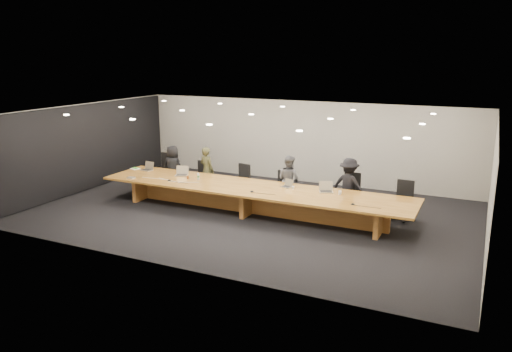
{
  "coord_description": "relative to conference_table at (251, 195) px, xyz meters",
  "views": [
    {
      "loc": [
        5.84,
        -12.01,
        4.35
      ],
      "look_at": [
        0.0,
        0.3,
        1.0
      ],
      "focal_mm": 35.0,
      "sensor_mm": 36.0,
      "label": 1
    }
  ],
  "objects": [
    {
      "name": "conference_table",
      "position": [
        0.0,
        0.0,
        0.0
      ],
      "size": [
        9.0,
        1.8,
        0.75
      ],
      "color": "brown",
      "rests_on": "ground"
    },
    {
      "name": "amber_mug",
      "position": [
        -2.11,
        0.03,
        0.27
      ],
      "size": [
        0.07,
        0.07,
        0.09
      ],
      "primitive_type": "cylinder",
      "rotation": [
        0.0,
        0.0,
        -0.04
      ],
      "color": "brown",
      "rests_on": "conference_table"
    },
    {
      "name": "mic_center",
      "position": [
        0.22,
        -0.42,
        0.24
      ],
      "size": [
        0.11,
        0.11,
        0.03
      ],
      "primitive_type": "cone",
      "rotation": [
        0.0,
        0.0,
        -0.0
      ],
      "color": "black",
      "rests_on": "conference_table"
    },
    {
      "name": "laptop_a",
      "position": [
        -3.9,
        0.41,
        0.37
      ],
      "size": [
        0.39,
        0.31,
        0.28
      ],
      "primitive_type": null,
      "rotation": [
        0.0,
        0.0,
        -0.15
      ],
      "color": "#BBAC8F",
      "rests_on": "conference_table"
    },
    {
      "name": "laptop_d",
      "position": [
        0.88,
        0.41,
        0.34
      ],
      "size": [
        0.34,
        0.3,
        0.23
      ],
      "primitive_type": null,
      "rotation": [
        0.0,
        0.0,
        -0.38
      ],
      "color": "tan",
      "rests_on": "conference_table"
    },
    {
      "name": "left_wall_panel",
      "position": [
        -5.94,
        0.0,
        0.85
      ],
      "size": [
        0.08,
        7.84,
        2.74
      ],
      "primitive_type": "cube",
      "color": "black",
      "rests_on": "ground"
    },
    {
      "name": "laptop_e",
      "position": [
        2.04,
        0.38,
        0.37
      ],
      "size": [
        0.44,
        0.38,
        0.29
      ],
      "primitive_type": null,
      "rotation": [
        0.0,
        0.0,
        0.39
      ],
      "color": "#B8AB8D",
      "rests_on": "conference_table"
    },
    {
      "name": "laptop_b",
      "position": [
        -2.5,
        0.3,
        0.38
      ],
      "size": [
        0.44,
        0.38,
        0.29
      ],
      "primitive_type": null,
      "rotation": [
        0.0,
        0.0,
        0.36
      ],
      "color": "#B6A78B",
      "rests_on": "conference_table"
    },
    {
      "name": "mic_right",
      "position": [
        2.97,
        -0.4,
        0.24
      ],
      "size": [
        0.13,
        0.13,
        0.03
      ],
      "primitive_type": "cone",
      "rotation": [
        0.0,
        0.0,
        0.22
      ],
      "color": "black",
      "rests_on": "conference_table"
    },
    {
      "name": "mic_left",
      "position": [
        -2.48,
        -0.38,
        0.24
      ],
      "size": [
        0.14,
        0.14,
        0.03
      ],
      "primitive_type": "cone",
      "rotation": [
        0.0,
        0.0,
        0.24
      ],
      "color": "black",
      "rests_on": "conference_table"
    },
    {
      "name": "lime_gadget",
      "position": [
        -4.35,
        0.43,
        0.26
      ],
      "size": [
        0.19,
        0.12,
        0.03
      ],
      "primitive_type": "cube",
      "rotation": [
        0.0,
        0.0,
        -0.13
      ],
      "color": "green",
      "rests_on": "notepad"
    },
    {
      "name": "person_d",
      "position": [
        2.41,
        1.27,
        0.25
      ],
      "size": [
        1.09,
        0.75,
        1.55
      ],
      "primitive_type": "imported",
      "rotation": [
        0.0,
        0.0,
        2.95
      ],
      "color": "black",
      "rests_on": "ground"
    },
    {
      "name": "person_c",
      "position": [
        0.61,
        1.26,
        0.21
      ],
      "size": [
        0.86,
        0.76,
        1.47
      ],
      "primitive_type": "imported",
      "rotation": [
        0.0,
        0.0,
        2.81
      ],
      "color": "#525254",
      "rests_on": "ground"
    },
    {
      "name": "chair_mid_right",
      "position": [
        0.38,
        1.18,
        -0.02
      ],
      "size": [
        0.58,
        0.58,
        0.99
      ],
      "primitive_type": null,
      "rotation": [
        0.0,
        0.0,
        -0.17
      ],
      "color": "black",
      "rests_on": "ground"
    },
    {
      "name": "back_wall",
      "position": [
        0.0,
        4.0,
        0.88
      ],
      "size": [
        12.0,
        0.02,
        2.8
      ],
      "primitive_type": "cube",
      "color": "beige",
      "rests_on": "ground"
    },
    {
      "name": "notepad",
      "position": [
        -4.35,
        0.41,
        0.24
      ],
      "size": [
        0.33,
        0.3,
        0.02
      ],
      "primitive_type": "cube",
      "rotation": [
        0.0,
        0.0,
        -0.32
      ],
      "color": "white",
      "rests_on": "conference_table"
    },
    {
      "name": "chair_left",
      "position": [
        -2.57,
        1.34,
        -0.03
      ],
      "size": [
        0.63,
        0.63,
        0.99
      ],
      "primitive_type": null,
      "rotation": [
        0.0,
        0.0,
        -0.29
      ],
      "color": "black",
      "rests_on": "ground"
    },
    {
      "name": "water_bottle",
      "position": [
        -1.77,
        0.08,
        0.33
      ],
      "size": [
        0.08,
        0.08,
        0.19
      ],
      "primitive_type": "cylinder",
      "rotation": [
        0.0,
        0.0,
        0.27
      ],
      "color": "silver",
      "rests_on": "conference_table"
    },
    {
      "name": "chair_far_left",
      "position": [
        -3.91,
        1.32,
        0.05
      ],
      "size": [
        0.62,
        0.62,
        1.14
      ],
      "primitive_type": null,
      "rotation": [
        0.0,
        0.0,
        -0.07
      ],
      "color": "black",
      "rests_on": "ground"
    },
    {
      "name": "ground",
      "position": [
        0.0,
        0.0,
        -0.52
      ],
      "size": [
        12.0,
        12.0,
        0.0
      ],
      "primitive_type": "plane",
      "color": "black",
      "rests_on": "ground"
    },
    {
      "name": "person_b",
      "position": [
        -2.19,
        1.26,
        0.23
      ],
      "size": [
        0.62,
        0.48,
        1.5
      ],
      "primitive_type": "imported",
      "rotation": [
        0.0,
        0.0,
        2.89
      ],
      "color": "#35351D",
      "rests_on": "ground"
    },
    {
      "name": "person_a",
      "position": [
        -3.45,
        1.22,
        0.21
      ],
      "size": [
        0.74,
        0.51,
        1.45
      ],
      "primitive_type": "imported",
      "rotation": [
        0.0,
        0.0,
        3.21
      ],
      "color": "black",
      "rests_on": "ground"
    },
    {
      "name": "av_box",
      "position": [
        -3.67,
        -0.63,
        0.25
      ],
      "size": [
        0.22,
        0.17,
        0.03
      ],
      "primitive_type": "cube",
      "rotation": [
        0.0,
        0.0,
        0.04
      ],
      "color": "#BBBBC0",
      "rests_on": "conference_table"
    },
    {
      "name": "chair_right",
      "position": [
        2.45,
        1.33,
        0.03
      ],
      "size": [
        0.58,
        0.58,
        1.11
      ],
      "primitive_type": null,
      "rotation": [
        0.0,
        0.0,
        0.03
      ],
      "color": "black",
      "rests_on": "ground"
    },
    {
      "name": "paper_cup_far",
      "position": [
        2.43,
        0.32,
        0.28
      ],
      "size": [
        0.1,
        0.1,
        0.1
      ],
      "primitive_type": "cone",
      "rotation": [
        0.0,
        0.0,
        -0.17
      ],
      "color": "beige",
      "rests_on": "conference_table"
    },
    {
      "name": "chair_far_right",
      "position": [
        3.93,
        1.21,
        0.02
      ],
      "size": [
        0.56,
        0.56,
        1.08
      ],
      "primitive_type": null,
      "rotation": [
        0.0,
        0.0,
        -0.02
      ],
      "color": "black",
      "rests_on": "ground"
    },
    {
      "name": "paper_cup_near",
      "position": [
        1.12,
        0.3,
        0.27
      ],
      "size": [
        0.07,
        0.07,
        0.08
      ],
      "primitive_type": "cone",
      "rotation": [
        0.0,
        0.0,
        -0.08
      ],
      "color": "silver",
      "rests_on": "conference_table"
    },
    {
      "name": "chair_mid_left",
      "position": [
        -1.02,
        1.33,
        -0.0
      ],
      "size": [
        0.62,
        0.62,
        1.04
      ],
      "primitive_type": null,
      "rotation": [
        0.0,
        0.0,
        -0.2
      ],
      "color": "black",
      "rests_on": "ground"
    }
  ]
}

